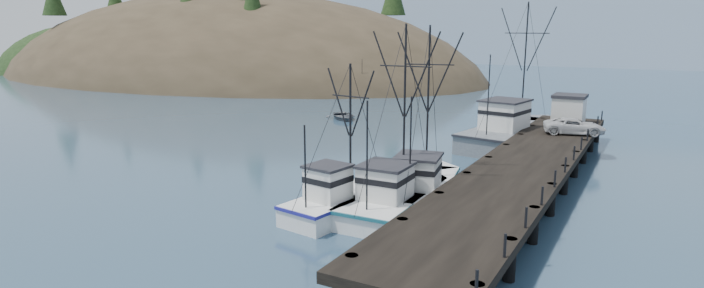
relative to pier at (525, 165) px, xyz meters
name	(u,v)px	position (x,y,z in m)	size (l,w,h in m)	color
ground	(213,224)	(-14.00, -16.00, -1.69)	(400.00, 400.00, 0.00)	navy
pier	(525,165)	(0.00, 0.00, 0.00)	(6.00, 44.00, 2.00)	black
headland	(212,93)	(-88.95, 62.61, -6.24)	(134.80, 78.00, 51.00)	#382D1E
distant_ridge	(620,65)	(-4.00, 154.00, -1.69)	(360.00, 40.00, 26.00)	#9EB2C6
distant_ridge_far	(478,58)	(-54.00, 169.00, -1.69)	(180.00, 25.00, 18.00)	silver
moored_sailboats	(299,89)	(-49.06, 43.18, -1.36)	(22.97, 12.58, 6.35)	white
trawler_near	(396,198)	(-5.86, -8.65, -0.87)	(3.99, 11.50, 11.64)	white
trawler_mid	(342,201)	(-8.43, -10.84, -0.87)	(4.17, 9.20, 9.35)	white
trawler_far	(423,187)	(-5.35, -5.63, -0.87)	(5.38, 11.40, 11.57)	white
work_vessel	(514,132)	(-4.28, 14.80, -0.46)	(7.41, 16.83, 13.84)	slate
pier_shed	(569,109)	(0.13, 18.00, 1.73)	(3.00, 3.20, 2.80)	silver
pickup_truck	(574,126)	(1.46, 12.22, 1.02)	(2.35, 5.10, 1.42)	silver
motorboat	(343,119)	(-26.30, 19.87, -1.69)	(3.81, 5.33, 1.10)	#4F5358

